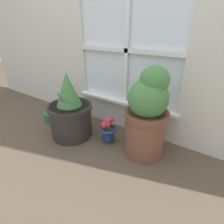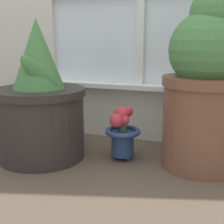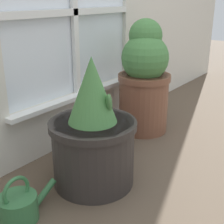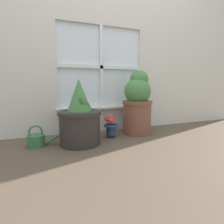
% 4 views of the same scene
% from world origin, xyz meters
% --- Properties ---
extents(ground_plane, '(10.00, 10.00, 0.00)m').
position_xyz_m(ground_plane, '(0.00, 0.00, 0.00)').
color(ground_plane, brown).
extents(wall_with_window, '(4.40, 0.10, 2.50)m').
position_xyz_m(wall_with_window, '(0.00, 0.57, 1.27)').
color(wall_with_window, silver).
rests_on(wall_with_window, ground_plane).
extents(potted_plant_left, '(0.40, 0.40, 0.60)m').
position_xyz_m(potted_plant_left, '(-0.34, 0.15, 0.24)').
color(potted_plant_left, '#2D2826').
rests_on(potted_plant_left, ground_plane).
extents(potted_plant_right, '(0.33, 0.33, 0.71)m').
position_xyz_m(potted_plant_right, '(0.34, 0.29, 0.34)').
color(potted_plant_right, brown).
rests_on(potted_plant_right, ground_plane).
extents(flower_vase, '(0.16, 0.16, 0.23)m').
position_xyz_m(flower_vase, '(0.01, 0.26, 0.13)').
color(flower_vase, navy).
rests_on(flower_vase, ground_plane).
extents(watering_can, '(0.28, 0.15, 0.19)m').
position_xyz_m(watering_can, '(-0.72, 0.22, 0.06)').
color(watering_can, '#336B3D').
rests_on(watering_can, ground_plane).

